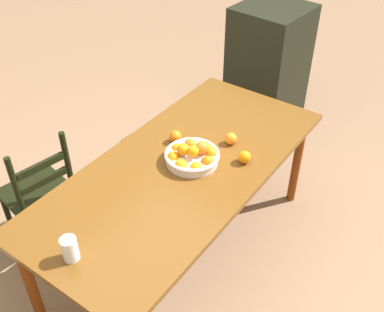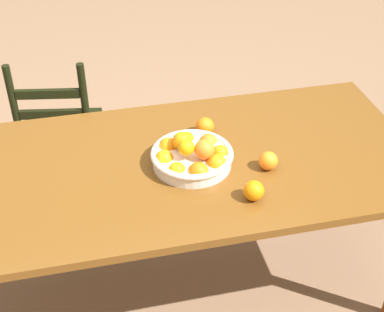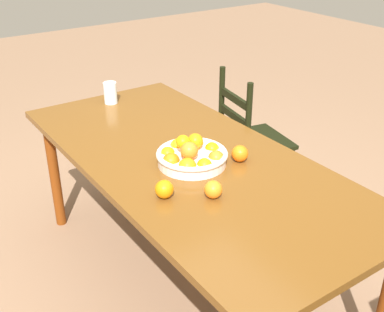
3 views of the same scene
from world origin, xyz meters
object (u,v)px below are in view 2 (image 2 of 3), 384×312
(dining_table, at_px, (174,177))
(fruit_bowl, at_px, (192,156))
(orange_loose_1, at_px, (205,126))
(chair_near_window, at_px, (61,135))
(orange_loose_2, at_px, (254,191))
(orange_loose_0, at_px, (268,161))

(dining_table, height_order, fruit_bowl, fruit_bowl)
(dining_table, distance_m, orange_loose_1, 0.26)
(chair_near_window, bearing_deg, orange_loose_1, 144.96)
(orange_loose_2, bearing_deg, orange_loose_0, 55.36)
(orange_loose_1, xyz_separation_m, orange_loose_2, (0.07, -0.44, -0.00))
(dining_table, relative_size, orange_loose_2, 26.00)
(dining_table, relative_size, chair_near_window, 2.19)
(chair_near_window, distance_m, fruit_bowl, 1.03)
(chair_near_window, xyz_separation_m, orange_loose_2, (0.69, -1.06, 0.36))
(orange_loose_1, relative_size, orange_loose_2, 1.01)
(fruit_bowl, relative_size, orange_loose_2, 4.27)
(orange_loose_2, bearing_deg, dining_table, 131.09)
(orange_loose_0, bearing_deg, orange_loose_1, 122.30)
(orange_loose_1, bearing_deg, fruit_bowl, -116.78)
(orange_loose_2, bearing_deg, fruit_bowl, 124.54)
(dining_table, distance_m, chair_near_window, 0.94)
(dining_table, relative_size, fruit_bowl, 6.09)
(orange_loose_0, xyz_separation_m, orange_loose_2, (-0.11, -0.16, 0.00))
(dining_table, height_order, orange_loose_2, orange_loose_2)
(orange_loose_1, distance_m, orange_loose_2, 0.45)
(dining_table, height_order, orange_loose_0, orange_loose_0)
(chair_near_window, distance_m, orange_loose_2, 1.31)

